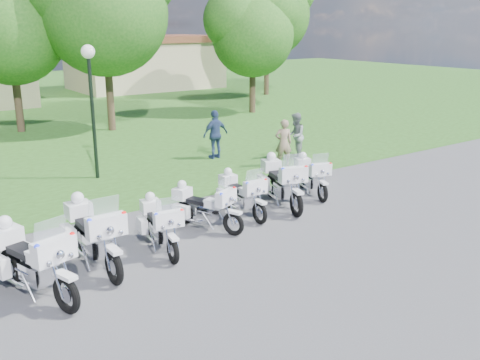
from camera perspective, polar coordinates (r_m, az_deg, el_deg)
ground at (r=13.79m, az=3.11°, el=-4.89°), size 100.00×100.00×0.00m
grass_lawn at (r=38.23m, az=-23.08°, el=7.53°), size 100.00×48.00×0.01m
motorcycle_0 at (r=10.87m, az=-21.42°, el=-7.93°), size 1.31×2.52×1.74m
motorcycle_1 at (r=11.77m, az=-15.43°, el=-5.48°), size 0.86×2.60×1.75m
motorcycle_2 at (r=12.35m, az=-8.58°, el=-4.67°), size 0.91×2.13×1.44m
motorcycle_3 at (r=13.43m, az=-3.92°, el=-2.79°), size 1.21×2.00×1.43m
motorcycle_4 at (r=14.40m, az=0.10°, el=-1.43°), size 0.72×2.11×1.42m
motorcycle_5 at (r=15.17m, az=4.43°, el=-0.13°), size 1.26×2.44×1.68m
motorcycle_6 at (r=16.32m, az=7.56°, el=0.55°), size 1.11×2.02×1.41m
lamp_post at (r=18.02m, az=-15.70°, el=10.29°), size 0.44×0.44×4.37m
tree_1 at (r=27.49m, az=-23.59°, el=15.52°), size 5.93×5.06×7.91m
tree_2 at (r=26.55m, az=-14.51°, el=18.13°), size 6.86×5.86×9.15m
tree_3 at (r=31.22m, az=1.27°, el=15.95°), size 5.43×4.64×7.25m
tree_4 at (r=39.47m, az=2.83°, el=18.02°), size 7.00×5.98×9.34m
building_east at (r=44.43m, az=-10.11°, el=12.29°), size 11.44×7.28×4.10m
bystander_a at (r=19.36m, az=4.66°, el=3.94°), size 0.74×0.64×1.71m
bystander_b at (r=20.51m, az=5.92°, el=4.68°), size 1.08×1.07×1.76m
bystander_c at (r=20.46m, az=-2.63°, el=4.86°), size 1.11×0.50×1.86m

